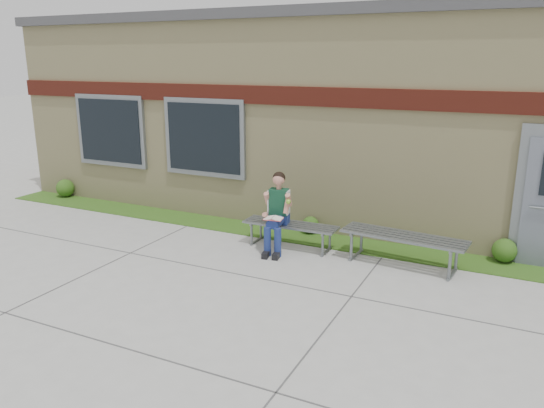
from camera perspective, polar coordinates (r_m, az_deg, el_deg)
The scene contains 9 objects.
ground at distance 7.64m, azimuth 0.10°, elevation -9.98°, with size 80.00×80.00×0.00m, color #9E9E99.
grass_strip at distance 9.87m, azimuth 6.70°, elevation -4.03°, with size 16.00×0.80×0.02m, color #2B4B14.
school_building at distance 12.62m, azimuth 12.19°, elevation 9.72°, with size 16.20×6.22×4.20m.
bench_left at distance 9.44m, azimuth 1.99°, elevation -2.71°, with size 1.71×0.50×0.44m.
bench_right at distance 8.85m, azimuth 13.93°, elevation -4.00°, with size 2.05×0.74×0.52m.
girl at distance 9.22m, azimuth 0.54°, elevation -0.76°, with size 0.54×0.87×1.38m.
shrub_west at distance 13.83m, azimuth -21.35°, elevation 1.61°, with size 0.42×0.42×0.42m, color #2B4B14.
shrub_mid at distance 10.22m, azimuth 4.15°, elevation -2.25°, with size 0.33×0.33×0.33m, color #2B4B14.
shrub_east at distance 9.57m, azimuth 23.72°, elevation -4.59°, with size 0.40×0.40×0.40m, color #2B4B14.
Camera 1 is at (3.00, -6.22, 3.27)m, focal length 35.00 mm.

